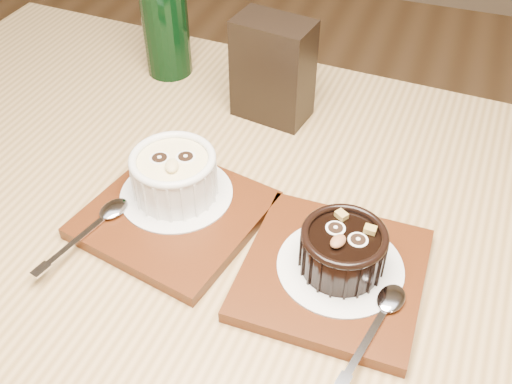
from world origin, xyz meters
TOP-DOWN VIEW (x-y plane):
  - table at (0.05, 0.18)m, footprint 1.24×0.86m
  - tray_left at (-0.03, 0.19)m, footprint 0.21×0.21m
  - doily_left at (-0.04, 0.22)m, footprint 0.13×0.13m
  - ramekin_white at (-0.04, 0.22)m, footprint 0.10×0.10m
  - spoon_left at (-0.11, 0.13)m, footprint 0.06×0.14m
  - tray_right at (0.16, 0.17)m, footprint 0.18×0.18m
  - doily_right at (0.16, 0.17)m, footprint 0.13×0.13m
  - ramekin_dark at (0.16, 0.17)m, footprint 0.09×0.09m
  - spoon_right at (0.21, 0.11)m, footprint 0.06×0.14m
  - condiment_stand at (0.00, 0.43)m, footprint 0.11×0.08m
  - green_bottle at (-0.18, 0.48)m, footprint 0.07×0.07m

SIDE VIEW (x-z plane):
  - table at x=0.05m, z-range 0.28..1.03m
  - tray_left at x=-0.03m, z-range 0.75..0.76m
  - tray_right at x=0.16m, z-range 0.75..0.76m
  - doily_left at x=-0.04m, z-range 0.77..0.77m
  - doily_right at x=0.16m, z-range 0.77..0.77m
  - spoon_left at x=-0.11m, z-range 0.77..0.77m
  - spoon_right at x=0.21m, z-range 0.77..0.77m
  - ramekin_dark at x=0.16m, z-range 0.77..0.82m
  - ramekin_white at x=-0.04m, z-range 0.77..0.83m
  - condiment_stand at x=0.00m, z-range 0.75..0.89m
  - green_bottle at x=-0.18m, z-range 0.72..0.98m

